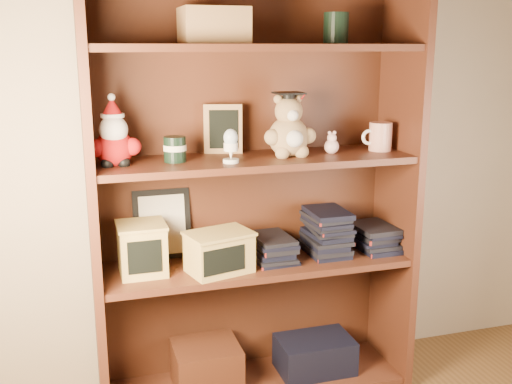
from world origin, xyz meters
TOP-DOWN VIEW (x-y plane):
  - bookcase at (-0.17, 1.36)m, footprint 1.20×0.35m
  - shelf_lower at (-0.17, 1.30)m, footprint 1.14×0.33m
  - shelf_upper at (-0.17, 1.30)m, footprint 1.14×0.33m
  - santa_plush at (-0.67, 1.30)m, footprint 0.18×0.13m
  - teachers_tin at (-0.47, 1.30)m, footprint 0.08×0.08m
  - chalkboard_plaque at (-0.27, 1.42)m, footprint 0.14×0.09m
  - egg_cup at (-0.28, 1.23)m, footprint 0.06×0.06m
  - grad_teddy_bear at (-0.05, 1.30)m, footprint 0.20×0.17m
  - pink_figurine at (0.13, 1.30)m, footprint 0.06×0.06m
  - teacher_mug at (0.33, 1.30)m, footprint 0.12×0.09m
  - certificate_frame at (-0.50, 1.44)m, footprint 0.22×0.06m
  - treats_box at (-0.59, 1.30)m, footprint 0.17×0.17m
  - pencils_box at (-0.33, 1.24)m, footprint 0.26×0.21m
  - book_stack_left at (-0.10, 1.30)m, footprint 0.14×0.20m
  - book_stack_mid at (0.12, 1.30)m, footprint 0.14×0.20m
  - book_stack_right at (0.32, 1.30)m, footprint 0.14×0.20m

SIDE VIEW (x-z plane):
  - shelf_lower at x=-0.17m, z-range 0.53..0.55m
  - book_stack_left at x=-0.10m, z-range 0.55..0.65m
  - book_stack_right at x=0.32m, z-range 0.55..0.65m
  - pencils_box at x=-0.33m, z-range 0.55..0.70m
  - book_stack_mid at x=0.12m, z-range 0.55..0.73m
  - treats_box at x=-0.59m, z-range 0.55..0.74m
  - certificate_frame at x=-0.50m, z-range 0.55..0.82m
  - bookcase at x=-0.17m, z-range -0.02..1.58m
  - shelf_upper at x=-0.17m, z-range 0.93..0.95m
  - pink_figurine at x=0.13m, z-range 0.94..1.03m
  - teachers_tin at x=-0.47m, z-range 0.95..1.04m
  - teacher_mug at x=0.33m, z-range 0.95..1.06m
  - egg_cup at x=-0.28m, z-range 0.95..1.07m
  - chalkboard_plaque at x=-0.27m, z-range 0.95..1.13m
  - grad_teddy_bear at x=-0.05m, z-range 0.92..1.16m
  - santa_plush at x=-0.67m, z-range 0.92..1.17m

